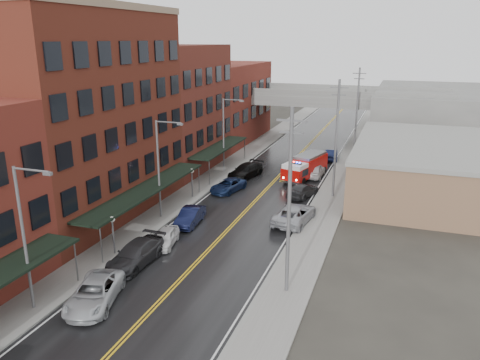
% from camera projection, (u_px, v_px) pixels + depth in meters
% --- Properties ---
extents(road, '(11.00, 160.00, 0.02)m').
position_uv_depth(road, '(252.00, 205.00, 46.12)').
color(road, black).
rests_on(road, ground).
extents(sidewalk_left, '(3.00, 160.00, 0.15)m').
position_uv_depth(sidewalk_left, '(185.00, 196.00, 48.40)').
color(sidewalk_left, slate).
rests_on(sidewalk_left, ground).
extents(sidewalk_right, '(3.00, 160.00, 0.15)m').
position_uv_depth(sidewalk_right, '(326.00, 213.00, 43.80)').
color(sidewalk_right, slate).
rests_on(sidewalk_right, ground).
extents(curb_left, '(0.30, 160.00, 0.15)m').
position_uv_depth(curb_left, '(199.00, 198.00, 47.88)').
color(curb_left, gray).
rests_on(curb_left, ground).
extents(curb_right, '(0.30, 160.00, 0.15)m').
position_uv_depth(curb_right, '(308.00, 211.00, 44.32)').
color(curb_right, gray).
rests_on(curb_right, ground).
extents(brick_building_b, '(9.00, 20.00, 18.00)m').
position_uv_depth(brick_building_b, '(85.00, 118.00, 41.37)').
color(brick_building_b, '#5A2217').
rests_on(brick_building_b, ground).
extents(brick_building_c, '(9.00, 15.00, 15.00)m').
position_uv_depth(brick_building_c, '(176.00, 108.00, 57.62)').
color(brick_building_c, '#5B241B').
rests_on(brick_building_c, ground).
extents(brick_building_far, '(9.00, 20.00, 12.00)m').
position_uv_depth(brick_building_far, '(226.00, 103.00, 73.86)').
color(brick_building_far, maroon).
rests_on(brick_building_far, ground).
extents(tan_building, '(14.00, 22.00, 5.00)m').
position_uv_depth(tan_building, '(425.00, 169.00, 49.38)').
color(tan_building, brown).
rests_on(tan_building, ground).
extents(right_far_block, '(18.00, 30.00, 8.00)m').
position_uv_depth(right_far_block, '(434.00, 114.00, 75.42)').
color(right_far_block, slate).
rests_on(right_far_block, ground).
extents(awning_1, '(2.60, 18.00, 3.09)m').
position_uv_depth(awning_1, '(147.00, 189.00, 41.29)').
color(awning_1, black).
rests_on(awning_1, ground).
extents(awning_2, '(2.60, 13.00, 3.09)m').
position_uv_depth(awning_2, '(220.00, 147.00, 57.10)').
color(awning_2, black).
rests_on(awning_2, ground).
extents(globe_lamp_1, '(0.44, 0.44, 3.12)m').
position_uv_depth(globe_lamp_1, '(113.00, 227.00, 34.82)').
color(globe_lamp_1, '#59595B').
rests_on(globe_lamp_1, ground).
extents(globe_lamp_2, '(0.44, 0.44, 3.12)m').
position_uv_depth(globe_lamp_2, '(192.00, 176.00, 47.47)').
color(globe_lamp_2, '#59595B').
rests_on(globe_lamp_2, ground).
extents(street_lamp_0, '(2.64, 0.22, 9.00)m').
position_uv_depth(street_lamp_0, '(26.00, 231.00, 26.81)').
color(street_lamp_0, '#59595B').
rests_on(street_lamp_0, ground).
extents(street_lamp_1, '(2.64, 0.22, 9.00)m').
position_uv_depth(street_lamp_1, '(161.00, 163.00, 41.26)').
color(street_lamp_1, '#59595B').
rests_on(street_lamp_1, ground).
extents(street_lamp_2, '(2.64, 0.22, 9.00)m').
position_uv_depth(street_lamp_2, '(225.00, 131.00, 55.71)').
color(street_lamp_2, '#59595B').
rests_on(street_lamp_2, ground).
extents(utility_pole_0, '(1.80, 0.24, 12.00)m').
position_uv_depth(utility_pole_0, '(289.00, 200.00, 28.47)').
color(utility_pole_0, '#59595B').
rests_on(utility_pole_0, ground).
extents(utility_pole_1, '(1.80, 0.24, 12.00)m').
position_uv_depth(utility_pole_1, '(336.00, 137.00, 46.54)').
color(utility_pole_1, '#59595B').
rests_on(utility_pole_1, ground).
extents(utility_pole_2, '(1.80, 0.24, 12.00)m').
position_uv_depth(utility_pole_2, '(357.00, 110.00, 64.60)').
color(utility_pole_2, '#59595B').
rests_on(utility_pole_2, ground).
extents(overpass, '(40.00, 10.00, 7.50)m').
position_uv_depth(overpass, '(314.00, 103.00, 73.29)').
color(overpass, slate).
rests_on(overpass, ground).
extents(fire_truck, '(4.43, 7.87, 2.74)m').
position_uv_depth(fire_truck, '(305.00, 166.00, 54.34)').
color(fire_truck, '#A80A07').
rests_on(fire_truck, ground).
extents(parked_car_left_2, '(3.94, 5.94, 1.52)m').
position_uv_depth(parked_car_left_2, '(95.00, 293.00, 28.75)').
color(parked_car_left_2, '#ADB1B5').
rests_on(parked_car_left_2, ground).
extents(parked_car_left_3, '(2.45, 5.64, 1.61)m').
position_uv_depth(parked_car_left_3, '(136.00, 254.00, 33.82)').
color(parked_car_left_3, '#262628').
rests_on(parked_car_left_3, ground).
extents(parked_car_left_4, '(2.30, 4.14, 1.33)m').
position_uv_depth(parked_car_left_4, '(165.00, 237.00, 36.97)').
color(parked_car_left_4, silver).
rests_on(parked_car_left_4, ground).
extents(parked_car_left_5, '(1.91, 4.55, 1.46)m').
position_uv_depth(parked_car_left_5, '(190.00, 217.00, 41.13)').
color(parked_car_left_5, black).
rests_on(parked_car_left_5, ground).
extents(parked_car_left_6, '(3.19, 5.14, 1.33)m').
position_uv_depth(parked_car_left_6, '(228.00, 186.00, 49.99)').
color(parked_car_left_6, '#112042').
rests_on(parked_car_left_6, ground).
extents(parked_car_left_7, '(3.49, 5.91, 1.61)m').
position_uv_depth(parked_car_left_7, '(246.00, 171.00, 54.99)').
color(parked_car_left_7, black).
rests_on(parked_car_left_7, ground).
extents(parked_car_right_0, '(3.39, 6.17, 1.64)m').
position_uv_depth(parked_car_right_0, '(294.00, 214.00, 41.48)').
color(parked_car_right_0, '#9C9EA4').
rests_on(parked_car_right_0, ground).
extents(parked_car_right_1, '(3.06, 5.05, 1.37)m').
position_uv_depth(parked_car_right_1, '(302.00, 190.00, 48.40)').
color(parked_car_right_1, '#28282A').
rests_on(parked_car_right_1, ground).
extents(parked_car_right_2, '(2.01, 4.84, 1.64)m').
position_uv_depth(parked_car_right_2, '(315.00, 170.00, 55.26)').
color(parked_car_right_2, silver).
rests_on(parked_car_right_2, ground).
extents(parked_car_right_3, '(2.21, 4.73, 1.50)m').
position_uv_depth(parked_car_right_3, '(331.00, 154.00, 62.98)').
color(parked_car_right_3, black).
rests_on(parked_car_right_3, ground).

